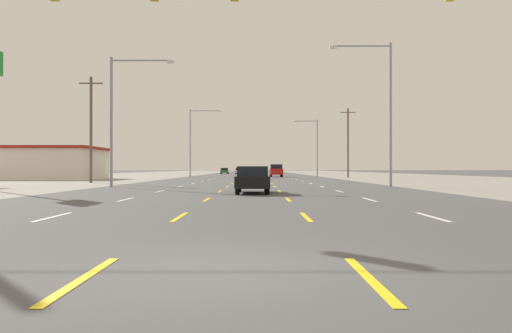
% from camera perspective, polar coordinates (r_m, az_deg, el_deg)
% --- Properties ---
extents(ground_plane, '(572.00, 572.00, 0.00)m').
position_cam_1_polar(ground_plane, '(72.48, -0.16, -1.28)').
color(ground_plane, '#4C4C4F').
extents(lot_apron_left, '(28.00, 440.00, 0.01)m').
position_cam_1_polar(lot_apron_left, '(76.70, -18.99, -1.21)').
color(lot_apron_left, gray).
rests_on(lot_apron_left, ground).
extents(lot_apron_right, '(28.00, 440.00, 0.01)m').
position_cam_1_polar(lot_apron_right, '(76.47, 18.72, -1.21)').
color(lot_apron_right, gray).
rests_on(lot_apron_right, ground).
extents(lane_markings, '(10.64, 227.60, 0.01)m').
position_cam_1_polar(lane_markings, '(110.97, -0.06, -0.91)').
color(lane_markings, white).
rests_on(lane_markings, ground).
extents(signal_span_wire, '(26.24, 0.53, 9.80)m').
position_cam_1_polar(signal_span_wire, '(17.94, -1.67, 13.69)').
color(signal_span_wire, brown).
rests_on(signal_span_wire, ground).
extents(sedan_center_turn_nearest, '(1.80, 4.50, 1.46)m').
position_cam_1_polar(sedan_center_turn_nearest, '(26.54, -0.28, -1.50)').
color(sedan_center_turn_nearest, black).
rests_on(sedan_center_turn_nearest, ground).
extents(suv_inner_right_near, '(1.98, 4.90, 1.98)m').
position_cam_1_polar(suv_inner_right_near, '(76.96, 2.50, -0.46)').
color(suv_inner_right_near, red).
rests_on(suv_inner_right_near, ground).
extents(sedan_center_turn_mid, '(1.80, 4.50, 1.46)m').
position_cam_1_polar(sedan_center_turn_mid, '(106.79, -0.08, -0.53)').
color(sedan_center_turn_mid, navy).
rests_on(sedan_center_turn_mid, ground).
extents(sedan_inner_left_midfar, '(1.80, 4.50, 1.46)m').
position_cam_1_polar(sedan_inner_left_midfar, '(113.59, -1.83, -0.52)').
color(sedan_inner_left_midfar, silver).
rests_on(sedan_inner_left_midfar, ground).
extents(sedan_far_left_far, '(1.80, 4.50, 1.46)m').
position_cam_1_polar(sedan_far_left_far, '(116.33, -3.57, -0.51)').
color(sedan_far_left_far, '#235B2D').
rests_on(sedan_far_left_far, ground).
extents(storefront_left_row_1, '(14.29, 10.76, 4.02)m').
position_cam_1_polar(storefront_left_row_1, '(66.70, -23.56, 0.38)').
color(storefront_left_row_1, silver).
rests_on(storefront_left_row_1, ground).
extents(streetlight_left_row_0, '(4.66, 0.26, 9.45)m').
position_cam_1_polar(streetlight_left_row_0, '(36.96, -15.67, 6.31)').
color(streetlight_left_row_0, gray).
rests_on(streetlight_left_row_0, ground).
extents(streetlight_right_row_0, '(4.54, 0.26, 10.50)m').
position_cam_1_polar(streetlight_right_row_0, '(36.85, 14.92, 7.17)').
color(streetlight_right_row_0, gray).
rests_on(streetlight_right_row_0, ground).
extents(streetlight_left_row_1, '(5.10, 0.26, 10.80)m').
position_cam_1_polar(streetlight_left_row_1, '(78.49, -7.20, 3.40)').
color(streetlight_left_row_1, gray).
rests_on(streetlight_left_row_1, ground).
extents(streetlight_right_row_1, '(3.84, 0.26, 9.17)m').
position_cam_1_polar(streetlight_right_row_1, '(78.36, 7.02, 2.68)').
color(streetlight_right_row_1, gray).
rests_on(streetlight_right_row_1, ground).
extents(utility_pole_left_row_0, '(2.20, 0.26, 9.90)m').
position_cam_1_polar(utility_pole_left_row_0, '(48.09, -18.62, 4.32)').
color(utility_pole_left_row_0, brown).
rests_on(utility_pole_left_row_0, ground).
extents(utility_pole_right_row_1, '(2.20, 0.26, 10.21)m').
position_cam_1_polar(utility_pole_right_row_1, '(73.16, 10.84, 2.88)').
color(utility_pole_right_row_1, brown).
rests_on(utility_pole_right_row_1, ground).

